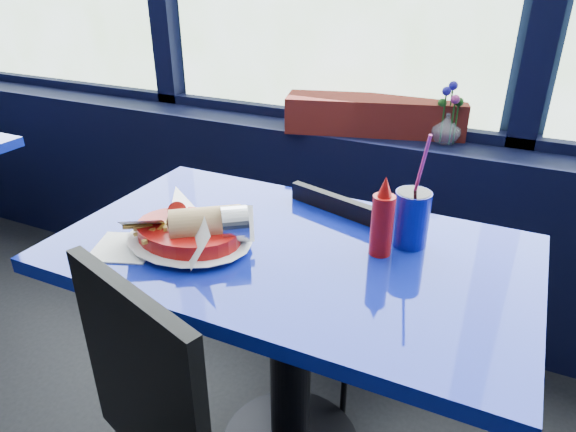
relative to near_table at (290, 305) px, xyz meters
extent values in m
cube|color=black|center=(-0.30, 0.87, -0.17)|extent=(5.00, 0.26, 0.80)
cube|color=black|center=(-0.30, 0.95, 0.24)|extent=(4.80, 0.08, 0.06)
cylinder|color=black|center=(0.00, 0.00, -0.23)|extent=(0.12, 0.12, 0.68)
cube|color=navy|center=(0.00, 0.00, 0.16)|extent=(1.20, 0.70, 0.04)
cube|color=black|center=(-0.08, -0.49, 0.11)|extent=(0.38, 0.15, 0.45)
cube|color=black|center=(0.00, 0.40, -0.18)|extent=(0.45, 0.45, 0.03)
cube|color=black|center=(0.05, 0.23, 0.04)|extent=(0.34, 0.12, 0.40)
cylinder|color=black|center=(0.19, 0.50, -0.38)|extent=(0.02, 0.02, 0.37)
cylinder|color=black|center=(0.10, 0.21, -0.38)|extent=(0.02, 0.02, 0.37)
cylinder|color=black|center=(-0.11, 0.59, -0.38)|extent=(0.02, 0.02, 0.37)
cylinder|color=black|center=(-0.20, 0.30, -0.38)|extent=(0.02, 0.02, 0.37)
cube|color=maroon|center=(-0.06, 0.88, 0.30)|extent=(0.70, 0.35, 0.14)
imported|color=silver|center=(0.23, 0.87, 0.29)|extent=(0.11, 0.11, 0.11)
cylinder|color=#1E5919|center=(0.21, 0.87, 0.32)|extent=(0.01, 0.01, 0.18)
sphere|color=#231CA7|center=(0.21, 0.87, 0.42)|extent=(0.03, 0.03, 0.03)
cylinder|color=#1E5919|center=(0.24, 0.85, 0.31)|extent=(0.01, 0.01, 0.15)
sphere|color=#CB3B95|center=(0.24, 0.85, 0.40)|extent=(0.03, 0.03, 0.03)
cylinder|color=#1E5919|center=(0.23, 0.88, 0.33)|extent=(0.01, 0.01, 0.19)
sphere|color=#231CA7|center=(0.23, 0.88, 0.44)|extent=(0.03, 0.03, 0.03)
cylinder|color=#1E5919|center=(0.20, 0.88, 0.30)|extent=(0.01, 0.01, 0.13)
sphere|color=#1E5919|center=(0.20, 0.88, 0.38)|extent=(0.03, 0.03, 0.03)
cylinder|color=#1E5919|center=(0.25, 0.87, 0.30)|extent=(0.01, 0.01, 0.14)
sphere|color=#1E5919|center=(0.25, 0.87, 0.39)|extent=(0.03, 0.03, 0.03)
cylinder|color=#B10E0B|center=(-0.24, -0.10, 0.21)|extent=(0.33, 0.33, 0.05)
cylinder|color=white|center=(-0.24, -0.10, 0.20)|extent=(0.32, 0.32, 0.00)
cylinder|color=silver|center=(-0.13, -0.06, 0.25)|extent=(0.11, 0.11, 0.09)
sphere|color=brown|center=(-0.25, -0.12, 0.25)|extent=(0.07, 0.07, 0.07)
cylinder|color=#AB1612|center=(-0.26, -0.11, 0.28)|extent=(0.07, 0.07, 0.01)
cylinder|color=#B10E0B|center=(0.21, 0.07, 0.26)|extent=(0.06, 0.06, 0.16)
cone|color=#B10E0B|center=(0.21, 0.07, 0.36)|extent=(0.04, 0.04, 0.05)
cylinder|color=#0C138E|center=(0.27, 0.15, 0.25)|extent=(0.09, 0.09, 0.14)
cylinder|color=black|center=(0.27, 0.15, 0.32)|extent=(0.08, 0.08, 0.01)
cylinder|color=#F5338F|center=(0.28, 0.14, 0.39)|extent=(0.04, 0.07, 0.20)
cube|color=white|center=(-0.38, -0.19, 0.18)|extent=(0.19, 0.19, 0.00)
camera|label=1|loc=(0.48, -1.03, 0.84)|focal=32.00mm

